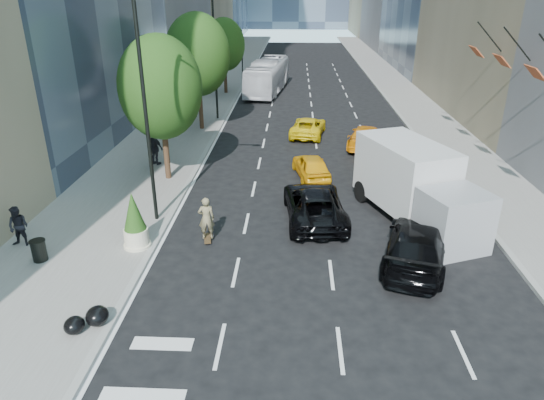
# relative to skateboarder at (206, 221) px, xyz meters

# --- Properties ---
(ground) EXTENTS (160.00, 160.00, 0.00)m
(ground) POSITION_rel_skateboarder_xyz_m (3.94, -2.34, -0.90)
(ground) COLOR black
(ground) RESTS_ON ground
(sidewalk_left) EXTENTS (6.00, 120.00, 0.15)m
(sidewalk_left) POSITION_rel_skateboarder_xyz_m (-5.06, 27.66, -0.83)
(sidewalk_left) COLOR slate
(sidewalk_left) RESTS_ON ground
(sidewalk_right) EXTENTS (4.00, 120.00, 0.15)m
(sidewalk_right) POSITION_rel_skateboarder_xyz_m (13.94, 27.66, -0.83)
(sidewalk_right) COLOR slate
(sidewalk_right) RESTS_ON ground
(lamp_near) EXTENTS (2.13, 0.22, 10.00)m
(lamp_near) POSITION_rel_skateboarder_xyz_m (-2.38, 1.66, 4.91)
(lamp_near) COLOR black
(lamp_near) RESTS_ON sidewalk_left
(lamp_far) EXTENTS (2.13, 0.22, 10.00)m
(lamp_far) POSITION_rel_skateboarder_xyz_m (-2.38, 19.66, 4.91)
(lamp_far) COLOR black
(lamp_far) RESTS_ON sidewalk_left
(tree_near) EXTENTS (4.20, 4.20, 7.46)m
(tree_near) POSITION_rel_skateboarder_xyz_m (-3.26, 6.66, 4.07)
(tree_near) COLOR #311D13
(tree_near) RESTS_ON sidewalk_left
(tree_mid) EXTENTS (4.50, 4.50, 7.99)m
(tree_mid) POSITION_rel_skateboarder_xyz_m (-3.26, 16.66, 4.41)
(tree_mid) COLOR #311D13
(tree_mid) RESTS_ON sidewalk_left
(tree_far) EXTENTS (3.90, 3.90, 6.92)m
(tree_far) POSITION_rel_skateboarder_xyz_m (-3.26, 29.66, 3.72)
(tree_far) COLOR #311D13
(tree_far) RESTS_ON sidewalk_left
(traffic_signal) EXTENTS (2.48, 0.53, 5.20)m
(traffic_signal) POSITION_rel_skateboarder_xyz_m (-2.46, 37.66, 3.33)
(traffic_signal) COLOR black
(traffic_signal) RESTS_ON sidewalk_left
(facade_flags) EXTENTS (1.85, 13.30, 2.05)m
(facade_flags) POSITION_rel_skateboarder_xyz_m (14.58, 7.66, 5.28)
(facade_flags) COLOR black
(facade_flags) RESTS_ON ground
(skateboarder) EXTENTS (0.73, 0.55, 1.81)m
(skateboarder) POSITION_rel_skateboarder_xyz_m (0.00, 0.00, 0.00)
(skateboarder) COLOR olive
(skateboarder) RESTS_ON ground
(black_sedan_lincoln) EXTENTS (2.96, 5.58, 1.49)m
(black_sedan_lincoln) POSITION_rel_skateboarder_xyz_m (4.44, 2.22, -0.16)
(black_sedan_lincoln) COLOR black
(black_sedan_lincoln) RESTS_ON ground
(black_sedan_mercedes) EXTENTS (3.64, 5.77, 1.56)m
(black_sedan_mercedes) POSITION_rel_skateboarder_xyz_m (8.14, -1.34, -0.12)
(black_sedan_mercedes) COLOR black
(black_sedan_mercedes) RESTS_ON ground
(taxi_a) EXTENTS (2.29, 4.04, 1.30)m
(taxi_a) POSITION_rel_skateboarder_xyz_m (4.44, 7.52, -0.26)
(taxi_a) COLOR #EAA20C
(taxi_a) RESTS_ON ground
(taxi_b) EXTENTS (1.87, 4.14, 1.32)m
(taxi_b) POSITION_rel_skateboarder_xyz_m (8.14, 8.50, -0.24)
(taxi_b) COLOR yellow
(taxi_b) RESTS_ON ground
(taxi_c) EXTENTS (2.79, 4.86, 1.27)m
(taxi_c) POSITION_rel_skateboarder_xyz_m (4.44, 15.66, -0.27)
(taxi_c) COLOR yellow
(taxi_c) RESTS_ON ground
(taxi_d) EXTENTS (3.16, 5.15, 1.39)m
(taxi_d) POSITION_rel_skateboarder_xyz_m (8.14, 13.16, -0.21)
(taxi_d) COLOR orange
(taxi_d) RESTS_ON ground
(city_bus) EXTENTS (3.94, 11.49, 3.14)m
(city_bus) POSITION_rel_skateboarder_xyz_m (0.74, 30.83, 0.67)
(city_bus) COLOR silver
(city_bus) RESTS_ON ground
(box_truck) EXTENTS (4.89, 7.43, 3.35)m
(box_truck) POSITION_rel_skateboarder_xyz_m (8.83, 2.31, 0.80)
(box_truck) COLOR beige
(box_truck) RESTS_ON ground
(pedestrian_a) EXTENTS (0.85, 0.68, 1.67)m
(pedestrian_a) POSITION_rel_skateboarder_xyz_m (-7.26, -1.01, 0.08)
(pedestrian_a) COLOR black
(pedestrian_a) RESTS_ON sidewalk_left
(pedestrian_b) EXTENTS (1.25, 1.00, 1.99)m
(pedestrian_b) POSITION_rel_skateboarder_xyz_m (-4.47, 8.74, 0.24)
(pedestrian_b) COLOR black
(pedestrian_b) RESTS_ON sidewalk_left
(trash_can) EXTENTS (0.53, 0.53, 0.80)m
(trash_can) POSITION_rel_skateboarder_xyz_m (-5.98, -2.10, -0.36)
(trash_can) COLOR black
(trash_can) RESTS_ON sidewalk_left
(planter_shrub) EXTENTS (0.96, 0.96, 2.30)m
(planter_shrub) POSITION_rel_skateboarder_xyz_m (-2.66, -0.85, 0.34)
(planter_shrub) COLOR beige
(planter_shrub) RESTS_ON sidewalk_left
(garbage_bags) EXTENTS (1.18, 1.14, 0.58)m
(garbage_bags) POSITION_rel_skateboarder_xyz_m (-2.60, -5.87, -0.48)
(garbage_bags) COLOR black
(garbage_bags) RESTS_ON sidewalk_left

